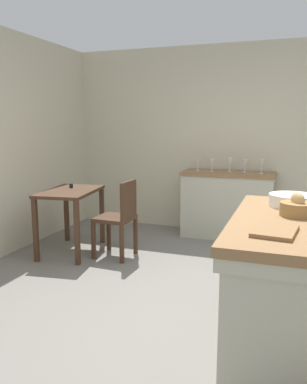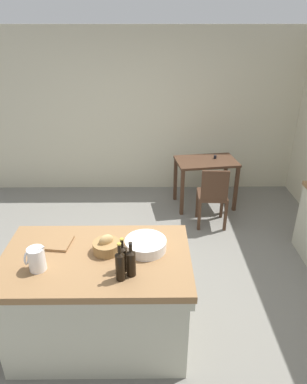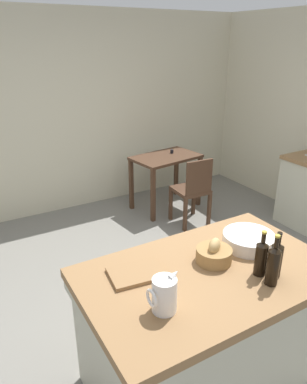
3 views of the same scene
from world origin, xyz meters
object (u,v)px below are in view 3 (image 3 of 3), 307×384
wine_bottle_dark (277,258)px  wine_bottle_green (273,265)px  wooden_chair (193,189)px  wine_bottle_amber (261,257)px  writing_desk (166,165)px  island_table (205,324)px  pitcher (164,295)px  cutting_board (137,273)px  wash_bowl (248,240)px  bread_basket (214,254)px

wine_bottle_dark → wine_bottle_green: (-0.08, -0.05, 0.01)m
wooden_chair → wine_bottle_amber: size_ratio=3.07×
writing_desk → wine_bottle_dark: (-0.99, -2.81, 0.40)m
writing_desk → wooden_chair: bearing=-88.7°
island_table → pitcher: pitcher is taller
island_table → wine_bottle_amber: 0.62m
wooden_chair → wine_bottle_amber: 2.44m
writing_desk → pitcher: size_ratio=4.14×
cutting_board → wine_bottle_dark: wine_bottle_dark is taller
island_table → cutting_board: 0.62m
wine_bottle_green → island_table: bearing=129.5°
writing_desk → wooden_chair: wooden_chair is taller
wash_bowl → pitcher: bearing=-163.0°
writing_desk → pitcher: pitcher is taller
pitcher → wine_bottle_green: 0.66m
cutting_board → wine_bottle_green: (0.63, -0.46, 0.12)m
bread_basket → wash_bowl: bearing=5.4°
bread_basket → wine_bottle_green: 0.38m
writing_desk → bread_basket: (-1.21, -2.51, 0.34)m
wine_bottle_amber → wooden_chair: bearing=63.2°
island_table → wooden_chair: (1.31, 1.95, -0.00)m
wooden_chair → cutting_board: bearing=-134.1°
wine_bottle_dark → wine_bottle_amber: (-0.07, 0.05, 0.00)m
cutting_board → wash_bowl: bearing=-6.2°
writing_desk → wine_bottle_green: size_ratio=3.03×
writing_desk → wash_bowl: 2.65m
pitcher → wine_bottle_dark: size_ratio=0.80×
island_table → pitcher: bearing=-159.4°
bread_basket → cutting_board: bearing=166.2°
wine_bottle_amber → cutting_board: bearing=150.5°
island_table → writing_desk: island_table is taller
writing_desk → wine_bottle_dark: wine_bottle_dark is taller
wash_bowl → island_table: bearing=-166.7°
writing_desk → wine_bottle_amber: bearing=-111.0°
island_table → wine_bottle_dark: wine_bottle_dark is taller
pitcher → wash_bowl: 0.87m
pitcher → cutting_board: pitcher is taller
island_table → wash_bowl: bearing=13.3°
bread_basket → island_table: bearing=-142.7°
wine_bottle_green → cutting_board: bearing=143.6°
writing_desk → wash_bowl: size_ratio=2.77×
wooden_chair → bread_basket: 2.30m
pitcher → wine_bottle_dark: bearing=-5.6°
wash_bowl → wine_bottle_green: 0.42m
wine_bottle_dark → wooden_chair: bearing=65.3°
island_table → wine_bottle_amber: bearing=-36.3°
wine_bottle_amber → wash_bowl: bearing=57.9°
wash_bowl → wine_bottle_amber: bearing=-122.1°
bread_basket → cutting_board: bread_basket is taller
wine_bottle_dark → wine_bottle_green: size_ratio=0.91×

